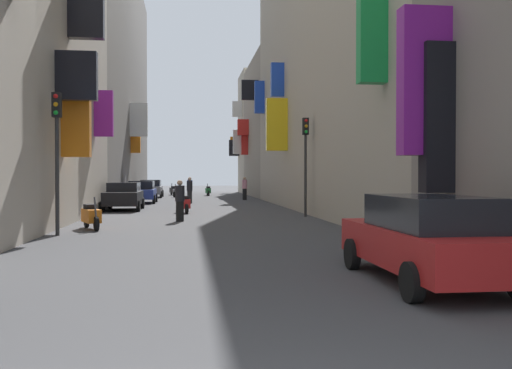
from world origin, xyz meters
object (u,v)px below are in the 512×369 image
(traffic_light_near_corner, at_px, (306,150))
(traffic_light_far_corner, at_px, (57,139))
(pedestrian_near_left, at_px, (245,188))
(pedestrian_mid_street, at_px, (190,189))
(scooter_black, at_px, (173,190))
(pedestrian_crossing, at_px, (180,201))
(scooter_red, at_px, (184,204))
(parked_car_black, at_px, (124,196))
(parked_car_blue, at_px, (142,191))
(parked_car_grey, at_px, (151,188))
(parked_car_red, at_px, (426,237))
(pedestrian_near_right, at_px, (190,191))
(scooter_green, at_px, (208,191))
(scooter_orange, at_px, (91,216))
(scooter_silver, at_px, (177,192))

(traffic_light_near_corner, xyz_separation_m, traffic_light_far_corner, (-9.20, -6.80, -0.02))
(pedestrian_near_left, distance_m, pedestrian_mid_street, 4.39)
(pedestrian_near_left, bearing_deg, scooter_black, 116.51)
(pedestrian_crossing, bearing_deg, traffic_light_near_corner, 18.54)
(scooter_red, height_order, traffic_light_far_corner, traffic_light_far_corner)
(parked_car_black, height_order, pedestrian_crossing, pedestrian_crossing)
(parked_car_blue, bearing_deg, pedestrian_mid_street, 35.24)
(parked_car_grey, height_order, scooter_red, parked_car_grey)
(traffic_light_far_corner, bearing_deg, parked_car_red, -47.04)
(parked_car_grey, relative_size, scooter_red, 2.25)
(parked_car_red, distance_m, pedestrian_near_right, 28.35)
(scooter_black, distance_m, pedestrian_near_left, 12.69)
(traffic_light_near_corner, bearing_deg, scooter_green, 97.10)
(parked_car_black, bearing_deg, parked_car_red, -70.81)
(parked_car_black, bearing_deg, scooter_green, 76.02)
(parked_car_black, bearing_deg, pedestrian_near_left, 56.71)
(scooter_orange, height_order, traffic_light_far_corner, traffic_light_far_corner)
(scooter_black, height_order, pedestrian_near_left, pedestrian_near_left)
(parked_car_grey, xyz_separation_m, pedestrian_mid_street, (3.25, -7.51, 0.10))
(parked_car_black, height_order, pedestrian_mid_street, pedestrian_mid_street)
(scooter_orange, bearing_deg, scooter_silver, 85.22)
(scooter_silver, height_order, pedestrian_near_right, pedestrian_near_right)
(parked_car_grey, height_order, scooter_silver, parked_car_grey)
(parked_car_grey, bearing_deg, scooter_orange, -90.39)
(parked_car_grey, xyz_separation_m, traffic_light_far_corner, (-0.88, -30.44, 2.20))
(pedestrian_near_left, xyz_separation_m, pedestrian_near_right, (-4.16, -4.98, -0.03))
(parked_car_red, bearing_deg, pedestrian_near_left, 89.61)
(scooter_black, bearing_deg, scooter_red, -87.35)
(pedestrian_near_left, bearing_deg, scooter_green, 104.47)
(parked_car_grey, height_order, scooter_green, parked_car_grey)
(scooter_black, xyz_separation_m, pedestrian_crossing, (1.07, -30.85, 0.37))
(scooter_silver, distance_m, traffic_light_far_corner, 31.15)
(parked_car_black, xyz_separation_m, scooter_green, (5.25, 21.07, -0.31))
(parked_car_black, bearing_deg, scooter_orange, -89.48)
(parked_car_black, xyz_separation_m, pedestrian_crossing, (3.07, -7.81, 0.05))
(parked_car_red, relative_size, scooter_orange, 2.45)
(pedestrian_mid_street, bearing_deg, scooter_orange, -99.32)
(parked_car_red, height_order, scooter_red, parked_car_red)
(parked_car_red, bearing_deg, scooter_black, 96.98)
(parked_car_blue, relative_size, scooter_red, 2.05)
(scooter_orange, bearing_deg, traffic_light_near_corner, 29.66)
(scooter_silver, bearing_deg, traffic_light_far_corner, -95.74)
(parked_car_red, distance_m, scooter_green, 42.51)
(pedestrian_near_right, bearing_deg, parked_car_red, -82.03)
(parked_car_grey, relative_size, pedestrian_near_left, 2.50)
(scooter_orange, xyz_separation_m, scooter_red, (3.10, 8.10, 0.00))
(parked_car_blue, height_order, traffic_light_near_corner, traffic_light_near_corner)
(parked_car_grey, distance_m, parked_car_red, 39.72)
(pedestrian_crossing, bearing_deg, scooter_orange, -134.85)
(pedestrian_crossing, distance_m, pedestrian_near_right, 14.52)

